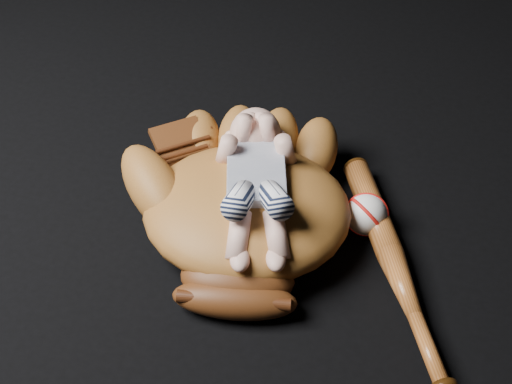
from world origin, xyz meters
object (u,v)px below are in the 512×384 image
newborn_baby (257,183)px  baseball (366,214)px  baseball_glove (247,202)px  baseball_bat (395,266)px

newborn_baby → baseball: (0.18, 0.07, -0.09)m
newborn_baby → baseball: bearing=5.3°
baseball_glove → baseball_bat: size_ratio=1.00×
baseball_bat → baseball: size_ratio=6.86×
baseball_glove → newborn_baby: (0.02, -0.00, 0.05)m
newborn_baby → baseball_bat: size_ratio=0.68×
baseball → baseball_bat: bearing=-57.6°
newborn_baby → baseball: size_ratio=4.69×
newborn_baby → baseball_bat: (0.25, -0.03, -0.11)m
newborn_baby → baseball_bat: bearing=-22.2°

